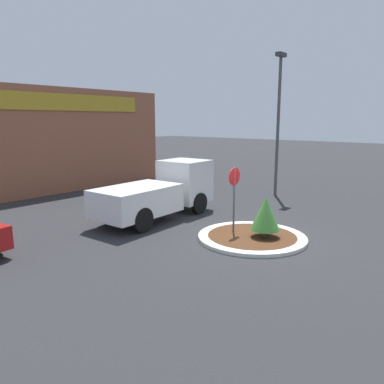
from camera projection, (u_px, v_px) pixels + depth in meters
name	position (u px, v px, depth m)	size (l,w,h in m)	color
ground_plane	(252.00, 239.00, 12.85)	(120.00, 120.00, 0.00)	#2D2D30
traffic_island	(252.00, 237.00, 12.84)	(3.70, 3.70, 0.12)	silver
stop_sign	(234.00, 189.00, 13.00)	(0.63, 0.07, 2.43)	#4C4C51
island_shrub	(266.00, 213.00, 12.51)	(0.99, 0.99, 1.41)	brown
utility_truck	(161.00, 192.00, 15.52)	(5.69, 2.29, 2.26)	white
storefront_building	(50.00, 139.00, 23.05)	(12.17, 6.07, 5.78)	#93563D
light_pole	(278.00, 115.00, 19.49)	(0.70, 0.30, 7.37)	#4C4C51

